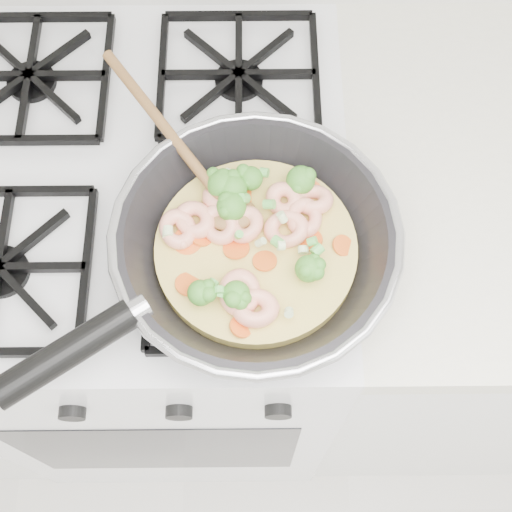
{
  "coord_description": "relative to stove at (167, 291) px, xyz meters",
  "views": [
    {
      "loc": [
        0.17,
        1.2,
        1.71
      ],
      "look_at": [
        0.17,
        1.56,
        0.93
      ],
      "focal_mm": 48.82,
      "sensor_mm": 36.0,
      "label": 1
    }
  ],
  "objects": [
    {
      "name": "skillet",
      "position": [
        0.17,
        -0.14,
        0.5
      ],
      "size": [
        0.46,
        0.46,
        0.09
      ],
      "rotation": [
        0.0,
        0.0,
        0.34
      ],
      "color": "black",
      "rests_on": "stove"
    },
    {
      "name": "stove",
      "position": [
        0.0,
        0.0,
        0.0
      ],
      "size": [
        0.6,
        0.6,
        0.92
      ],
      "color": "white",
      "rests_on": "ground"
    }
  ]
}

